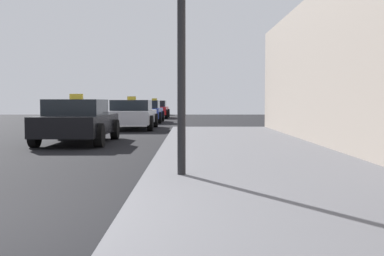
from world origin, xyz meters
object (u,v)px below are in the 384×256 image
(car_black, at_px, (78,121))
(car_red, at_px, (155,109))
(car_blue, at_px, (146,111))
(car_green, at_px, (154,107))
(car_silver, at_px, (132,114))

(car_black, height_order, car_red, same)
(car_black, height_order, car_blue, car_black)
(car_blue, height_order, car_red, car_red)
(car_red, height_order, car_green, same)
(car_green, bearing_deg, car_black, -90.04)
(car_blue, relative_size, car_green, 0.94)
(car_black, distance_m, car_silver, 7.09)
(car_black, distance_m, car_green, 30.06)
(car_blue, xyz_separation_m, car_green, (-0.69, 16.38, 0.00))
(car_blue, bearing_deg, car_red, 90.02)
(car_green, bearing_deg, car_red, -85.64)
(car_blue, distance_m, car_red, 7.32)
(car_blue, height_order, car_green, car_green)
(car_black, relative_size, car_silver, 0.92)
(car_red, bearing_deg, car_blue, -89.98)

